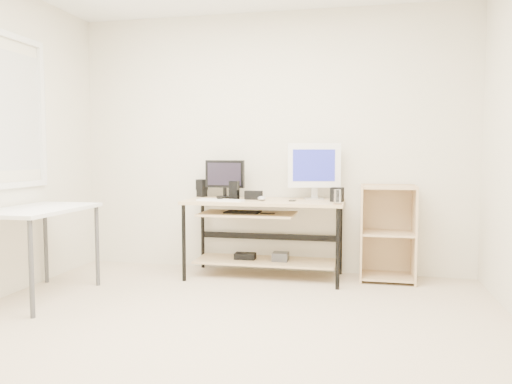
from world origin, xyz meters
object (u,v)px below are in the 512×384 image
at_px(shelf_unit, 387,232).
at_px(black_monitor, 225,176).
at_px(white_imac, 314,167).
at_px(audio_controller, 234,190).
at_px(desk, 262,222).
at_px(side_table, 38,217).

relative_size(shelf_unit, black_monitor, 2.19).
distance_m(white_imac, audio_controller, 0.80).
bearing_deg(audio_controller, white_imac, 28.13).
xyz_separation_m(desk, white_imac, (0.48, 0.16, 0.53)).
relative_size(side_table, shelf_unit, 1.11).
relative_size(desk, side_table, 1.50).
bearing_deg(white_imac, shelf_unit, -13.94).
bearing_deg(shelf_unit, audio_controller, -172.92).
height_order(shelf_unit, audio_controller, audio_controller).
height_order(white_imac, audio_controller, white_imac).
xyz_separation_m(desk, side_table, (-1.65, -1.06, 0.13)).
xyz_separation_m(desk, black_monitor, (-0.41, 0.15, 0.43)).
relative_size(side_table, white_imac, 1.84).
distance_m(shelf_unit, black_monitor, 1.66).
xyz_separation_m(desk, audio_controller, (-0.27, -0.02, 0.30)).
xyz_separation_m(side_table, white_imac, (2.14, 1.22, 0.39)).
bearing_deg(white_imac, black_monitor, 166.82).
xyz_separation_m(side_table, black_monitor, (1.25, 1.21, 0.30)).
bearing_deg(shelf_unit, desk, -172.23).
height_order(desk, white_imac, white_imac).
distance_m(desk, black_monitor, 0.61).
height_order(shelf_unit, white_imac, white_imac).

